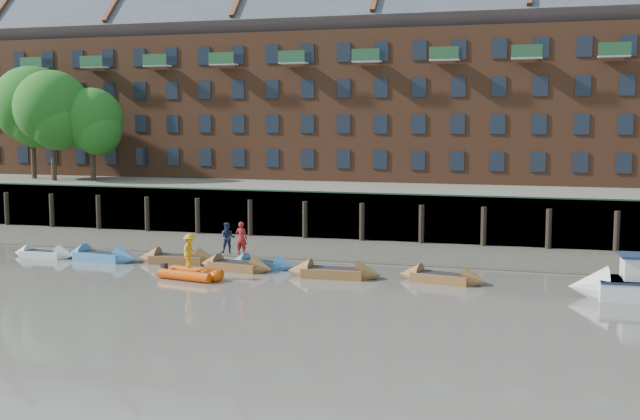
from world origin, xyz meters
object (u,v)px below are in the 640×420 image
at_px(rowboat_5, 334,273).
at_px(person_rower_b, 228,238).
at_px(rowboat_0, 44,254).
at_px(person_rib_crew, 190,251).
at_px(motor_launch, 632,284).
at_px(rowboat_1, 101,256).
at_px(rowboat_3, 236,266).
at_px(person_rower_a, 241,238).
at_px(rowboat_4, 262,264).
at_px(rowboat_2, 178,259).
at_px(rib_tender, 193,274).
at_px(rowboat_6, 442,278).

xyz_separation_m(rowboat_5, person_rower_b, (-6.15, 0.56, 1.47)).
relative_size(rowboat_0, person_rib_crew, 2.27).
height_order(rowboat_5, person_rib_crew, person_rib_crew).
xyz_separation_m(motor_launch, person_rower_b, (-20.51, 1.48, 1.05)).
distance_m(rowboat_5, person_rower_b, 6.35).
distance_m(rowboat_1, person_rower_b, 8.27).
height_order(rowboat_3, rowboat_5, rowboat_5).
xyz_separation_m(rowboat_5, person_rower_a, (-5.32, 0.48, 1.51)).
height_order(person_rower_a, person_rib_crew, person_rower_a).
height_order(rowboat_4, rowboat_5, rowboat_5).
xyz_separation_m(rowboat_1, person_rib_crew, (7.25, -3.34, 1.19)).
distance_m(rowboat_2, person_rib_crew, 4.70).
distance_m(rowboat_3, rowboat_5, 5.66).
relative_size(person_rower_a, person_rower_b, 1.05).
bearing_deg(rowboat_2, rowboat_1, 179.55).
bearing_deg(person_rower_b, motor_launch, -15.73).
height_order(rib_tender, person_rib_crew, person_rib_crew).
xyz_separation_m(rowboat_4, rowboat_5, (4.56, -1.52, 0.05)).
relative_size(rowboat_4, person_rower_a, 2.35).
distance_m(rowboat_1, rowboat_6, 19.84).
relative_size(rowboat_1, person_rower_a, 2.79).
bearing_deg(rib_tender, rowboat_6, 23.84).
relative_size(rowboat_2, person_rib_crew, 2.78).
bearing_deg(rowboat_5, person_rib_crew, -163.62).
relative_size(rowboat_4, motor_launch, 0.65).
bearing_deg(motor_launch, rowboat_6, -12.79).
relative_size(person_rower_a, person_rib_crew, 1.01).
bearing_deg(rowboat_3, rowboat_6, 8.72).
height_order(rowboat_1, rib_tender, rowboat_1).
distance_m(rowboat_1, rowboat_4, 9.74).
bearing_deg(person_rower_b, rowboat_4, 19.48).
distance_m(motor_launch, person_rib_crew, 21.45).
bearing_deg(rowboat_4, person_rower_b, -138.73).
bearing_deg(person_rib_crew, rowboat_1, 65.67).
height_order(rowboat_3, rowboat_6, rowboat_6).
xyz_separation_m(rowboat_0, rowboat_3, (12.51, -0.53, 0.02)).
xyz_separation_m(rowboat_6, person_rib_crew, (-12.57, -2.70, 1.20)).
xyz_separation_m(rowboat_3, rowboat_5, (5.64, -0.42, 0.03)).
relative_size(rowboat_5, person_rower_b, 2.96).
bearing_deg(rowboat_5, rib_tender, -162.38).
height_order(rowboat_0, person_rower_b, person_rower_b).
bearing_deg(person_rower_b, rib_tender, -114.09).
bearing_deg(person_rib_crew, rowboat_4, -32.21).
height_order(rowboat_2, person_rower_a, person_rower_a).
distance_m(rowboat_6, person_rib_crew, 12.92).
relative_size(rowboat_3, rowboat_5, 0.92).
xyz_separation_m(rowboat_2, person_rib_crew, (2.54, -3.76, 1.19)).
bearing_deg(rib_tender, person_rower_b, 88.60).
bearing_deg(rowboat_2, rowboat_5, -14.05).
height_order(rowboat_3, person_rower_b, person_rower_b).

